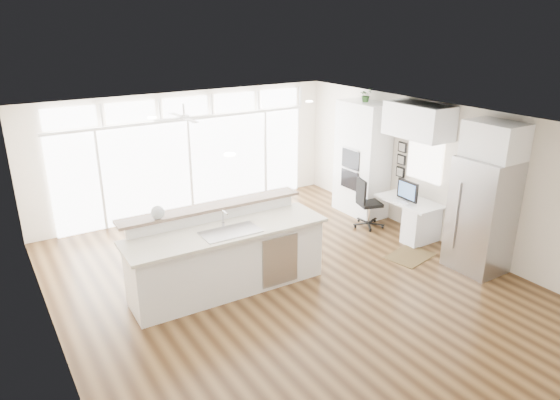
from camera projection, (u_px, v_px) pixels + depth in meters
floor at (286, 283)px, 8.35m from camera, size 7.00×8.00×0.02m
ceiling at (286, 122)px, 7.42m from camera, size 7.00×8.00×0.02m
wall_back at (188, 153)px, 11.06m from camera, size 7.00×0.04×2.70m
wall_front at (516, 334)px, 4.71m from camera, size 7.00×0.04×2.70m
wall_left at (48, 261)px, 6.12m from camera, size 0.04×8.00×2.70m
wall_right at (437, 173)px, 9.65m from camera, size 0.04×8.00×2.70m
glass_wall at (190, 167)px, 11.11m from camera, size 5.80×0.06×2.08m
transom_row at (186, 107)px, 10.66m from camera, size 5.90×0.06×0.40m
desk_window at (425, 159)px, 9.80m from camera, size 0.04×0.85×0.85m
ceiling_fan at (184, 112)px, 9.47m from camera, size 1.16×1.16×0.32m
recessed_lights at (279, 122)px, 7.59m from camera, size 3.40×3.00×0.02m
oven_cabinet at (362, 159)px, 10.94m from camera, size 0.64×1.20×2.50m
desk_nook at (408, 218)px, 10.03m from camera, size 0.72×1.30×0.76m
upper_cabinets at (419, 121)px, 9.38m from camera, size 0.64×1.30×0.64m
refrigerator at (482, 215)px, 8.50m from camera, size 0.76×0.90×2.00m
fridge_cabinet at (495, 140)px, 8.09m from camera, size 0.64×0.90×0.60m
framed_photos at (401, 160)px, 10.34m from camera, size 0.06×0.22×0.80m
kitchen_island at (228, 253)px, 7.94m from camera, size 3.28×1.30×1.29m
rug at (410, 256)px, 9.27m from camera, size 0.98×0.79×0.01m
office_chair at (370, 203)px, 10.42m from camera, size 0.67×0.64×1.06m
fishbowl at (158, 212)px, 7.54m from camera, size 0.21×0.21×0.21m
monitor at (408, 190)px, 9.79m from camera, size 0.11×0.53×0.44m
keyboard at (400, 202)px, 9.77m from camera, size 0.16×0.34×0.02m
potted_plant at (366, 96)px, 10.48m from camera, size 0.29×0.32×0.23m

